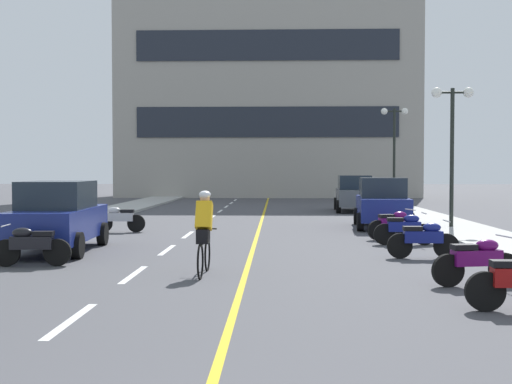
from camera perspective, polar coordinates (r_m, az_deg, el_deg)
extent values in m
plane|color=#47474C|center=(24.10, -0.27, -3.06)|extent=(140.00, 140.00, 0.00)
cube|color=#A8A8A3|center=(28.25, -14.80, -2.26)|extent=(2.40, 72.00, 0.12)
cube|color=#A8A8A3|center=(27.80, 14.98, -2.33)|extent=(2.40, 72.00, 0.12)
cube|color=silver|center=(9.68, -15.85, -10.73)|extent=(0.14, 2.20, 0.01)
cube|color=silver|center=(13.48, -10.64, -7.09)|extent=(0.14, 2.20, 0.01)
cube|color=silver|center=(17.37, -7.77, -5.04)|extent=(0.14, 2.20, 0.01)
cube|color=silver|center=(21.30, -5.97, -3.73)|extent=(0.14, 2.20, 0.01)
cube|color=silver|center=(25.25, -4.73, -2.83)|extent=(0.14, 2.20, 0.01)
cube|color=silver|center=(29.21, -3.83, -2.17)|extent=(0.14, 2.20, 0.01)
cube|color=silver|center=(33.19, -3.15, -1.67)|extent=(0.14, 2.20, 0.01)
cube|color=silver|center=(37.17, -2.61, -1.28)|extent=(0.14, 2.20, 0.01)
cube|color=silver|center=(41.15, -2.18, -0.96)|extent=(0.14, 2.20, 0.01)
cube|color=silver|center=(45.14, -1.82, -0.70)|extent=(0.14, 2.20, 0.01)
cube|color=silver|center=(49.12, -1.52, -0.48)|extent=(0.14, 2.20, 0.01)
cube|color=gold|center=(27.08, 0.49, -2.50)|extent=(0.12, 66.00, 0.01)
cube|color=#9E998E|center=(51.60, 1.03, 10.02)|extent=(22.90, 6.19, 18.67)
cube|color=#1E232D|center=(48.07, 0.97, 6.14)|extent=(19.24, 0.10, 2.24)
cube|color=#1E232D|center=(48.80, 0.98, 12.71)|extent=(19.24, 0.10, 2.24)
cylinder|color=black|center=(23.82, 16.74, 2.90)|extent=(0.14, 0.14, 4.83)
cylinder|color=black|center=(23.97, 16.80, 8.32)|extent=(1.10, 0.08, 0.08)
sphere|color=white|center=(23.84, 15.51, 8.37)|extent=(0.36, 0.36, 0.36)
sphere|color=white|center=(24.12, 18.07, 8.27)|extent=(0.36, 0.36, 0.36)
cylinder|color=black|center=(36.17, 11.98, 2.97)|extent=(0.14, 0.14, 5.30)
cylinder|color=black|center=(36.30, 12.00, 6.92)|extent=(1.10, 0.08, 0.08)
sphere|color=white|center=(36.21, 11.14, 6.93)|extent=(0.36, 0.36, 0.36)
sphere|color=white|center=(36.40, 12.86, 6.90)|extent=(0.36, 0.36, 0.36)
cylinder|color=black|center=(19.19, -18.23, -3.50)|extent=(0.25, 0.65, 0.64)
cylinder|color=black|center=(18.77, -13.25, -3.57)|extent=(0.25, 0.65, 0.64)
cylinder|color=black|center=(16.55, -21.07, -4.40)|extent=(0.25, 0.65, 0.64)
cylinder|color=black|center=(16.05, -15.33, -4.53)|extent=(0.25, 0.65, 0.64)
cube|color=navy|center=(17.58, -16.93, -2.67)|extent=(1.93, 4.29, 0.80)
cube|color=#1E2833|center=(17.53, -16.95, -0.23)|extent=(1.68, 2.28, 0.70)
cylinder|color=black|center=(25.47, 8.79, -2.09)|extent=(0.27, 0.66, 0.64)
cylinder|color=black|center=(25.60, 12.60, -2.10)|extent=(0.27, 0.66, 0.64)
cylinder|color=black|center=(22.68, 9.09, -2.59)|extent=(0.27, 0.66, 0.64)
cylinder|color=black|center=(22.82, 13.36, -2.59)|extent=(0.27, 0.66, 0.64)
cube|color=navy|center=(24.10, 10.96, -1.38)|extent=(2.02, 4.32, 0.80)
cube|color=#1E2833|center=(24.07, 10.97, 0.40)|extent=(1.73, 2.32, 0.70)
cylinder|color=black|center=(34.61, 7.02, -1.01)|extent=(0.25, 0.65, 0.64)
cylinder|color=black|center=(34.72, 9.82, -1.02)|extent=(0.25, 0.65, 0.64)
cylinder|color=black|center=(31.81, 7.22, -1.27)|extent=(0.25, 0.65, 0.64)
cylinder|color=black|center=(31.93, 10.27, -1.28)|extent=(0.25, 0.65, 0.64)
cube|color=#4C5156|center=(33.24, 8.58, -0.45)|extent=(1.91, 4.28, 0.80)
cube|color=#1E2833|center=(33.21, 8.59, 0.84)|extent=(1.67, 2.28, 0.70)
cylinder|color=black|center=(10.41, 19.38, -8.20)|extent=(0.60, 0.11, 0.60)
cube|color=black|center=(10.44, 21.00, -5.86)|extent=(0.45, 0.25, 0.10)
cylinder|color=black|center=(12.83, 20.88, -6.30)|extent=(0.61, 0.22, 0.60)
cylinder|color=black|center=(12.32, 16.43, -6.60)|extent=(0.61, 0.22, 0.60)
cube|color=#590C59|center=(12.53, 18.71, -5.46)|extent=(0.94, 0.45, 0.28)
ellipsoid|color=#590C59|center=(12.60, 19.52, -4.42)|extent=(0.48, 0.32, 0.22)
cube|color=black|center=(12.40, 17.70, -4.60)|extent=(0.48, 0.32, 0.10)
cylinder|color=silver|center=(12.76, 20.91, -3.64)|extent=(0.15, 0.59, 0.03)
cylinder|color=black|center=(15.29, -20.98, -4.99)|extent=(0.61, 0.15, 0.60)
cylinder|color=black|center=(14.99, -16.96, -5.08)|extent=(0.61, 0.15, 0.60)
cube|color=black|center=(15.11, -19.00, -4.21)|extent=(0.92, 0.36, 0.28)
ellipsoid|color=black|center=(15.14, -19.74, -3.36)|extent=(0.46, 0.28, 0.22)
cube|color=black|center=(15.02, -18.09, -3.46)|extent=(0.46, 0.28, 0.10)
cylinder|color=silver|center=(15.23, -21.01, -2.75)|extent=(0.08, 0.60, 0.03)
cylinder|color=black|center=(16.17, 16.29, -4.56)|extent=(0.60, 0.10, 0.60)
cylinder|color=black|center=(15.93, 12.44, -4.63)|extent=(0.60, 0.10, 0.60)
cube|color=navy|center=(16.02, 14.39, -3.81)|extent=(0.90, 0.28, 0.28)
ellipsoid|color=navy|center=(16.04, 15.09, -3.02)|extent=(0.44, 0.24, 0.22)
cube|color=black|center=(15.94, 13.51, -3.11)|extent=(0.44, 0.24, 0.10)
cylinder|color=silver|center=(16.11, 16.31, -2.44)|extent=(0.03, 0.60, 0.03)
cylinder|color=black|center=(18.86, 14.46, -3.62)|extent=(0.60, 0.11, 0.60)
cylinder|color=black|center=(18.67, 11.14, -3.65)|extent=(0.60, 0.11, 0.60)
cube|color=navy|center=(18.74, 12.81, -2.96)|extent=(0.90, 0.30, 0.28)
ellipsoid|color=navy|center=(18.76, 13.42, -2.29)|extent=(0.44, 0.25, 0.22)
cube|color=black|center=(18.68, 12.06, -2.36)|extent=(0.44, 0.25, 0.10)
cylinder|color=silver|center=(18.81, 14.47, -1.80)|extent=(0.04, 0.60, 0.03)
cylinder|color=black|center=(20.40, 13.32, -3.19)|extent=(0.60, 0.27, 0.60)
cylinder|color=black|center=(19.90, 10.54, -3.30)|extent=(0.60, 0.27, 0.60)
cube|color=#590C59|center=(20.12, 11.95, -2.62)|extent=(0.94, 0.54, 0.28)
ellipsoid|color=#590C59|center=(20.20, 12.46, -1.98)|extent=(0.49, 0.36, 0.22)
cube|color=black|center=(20.00, 11.32, -2.07)|extent=(0.49, 0.36, 0.10)
cylinder|color=silver|center=(20.36, 13.33, -1.51)|extent=(0.21, 0.58, 0.03)
cylinder|color=black|center=(22.58, -13.17, -2.69)|extent=(0.60, 0.12, 0.60)
cylinder|color=black|center=(22.36, -10.42, -2.72)|extent=(0.60, 0.12, 0.60)
cube|color=#B2B2B7|center=(22.45, -11.81, -2.14)|extent=(0.91, 0.31, 0.28)
ellipsoid|color=#B2B2B7|center=(22.48, -12.31, -1.58)|extent=(0.45, 0.26, 0.22)
cube|color=black|center=(22.39, -11.18, -1.64)|extent=(0.45, 0.26, 0.10)
cylinder|color=silver|center=(22.54, -13.18, -1.17)|extent=(0.05, 0.60, 0.03)
torus|color=black|center=(13.74, -4.27, -5.47)|extent=(0.06, 0.72, 0.72)
torus|color=black|center=(12.71, -4.89, -6.08)|extent=(0.06, 0.72, 0.72)
cylinder|color=black|center=(13.16, -4.59, -4.48)|extent=(0.06, 0.95, 0.04)
cube|color=black|center=(12.99, -4.68, -3.59)|extent=(0.10, 0.20, 0.06)
cylinder|color=black|center=(13.58, -4.33, -3.22)|extent=(0.42, 0.04, 0.03)
cube|color=black|center=(13.05, -4.65, -3.87)|extent=(0.25, 0.37, 0.28)
cube|color=yellow|center=(13.16, -4.56, -2.08)|extent=(0.33, 0.46, 0.61)
sphere|color=tan|center=(13.27, -4.49, -0.53)|extent=(0.20, 0.20, 0.20)
ellipsoid|color=white|center=(13.27, -4.49, -0.23)|extent=(0.24, 0.26, 0.16)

